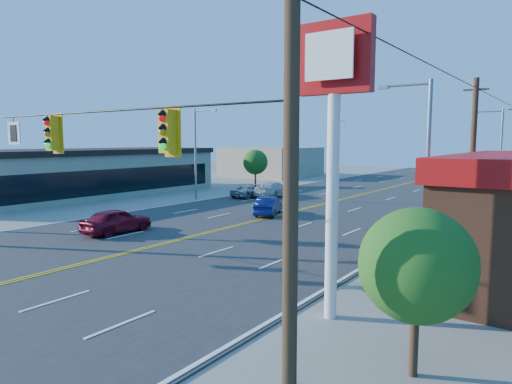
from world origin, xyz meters
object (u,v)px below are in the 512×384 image
Objects in this scene: car_magenta at (117,222)px; car_silver at (251,192)px; kfc_pylon at (334,111)px; car_white at (273,190)px; car_blue at (268,207)px.

car_magenta is 17.79m from car_silver.
kfc_pylon is at bearing 136.23° from car_silver.
car_white is (-17.01, 22.96, -5.35)m from kfc_pylon.
car_magenta is 0.85× the size of car_white.
car_white is at bearing 126.53° from kfc_pylon.
car_magenta is 1.08× the size of car_blue.
kfc_pylon is 2.08× the size of car_magenta.
kfc_pylon is at bearing 164.80° from car_magenta.
kfc_pylon reaches higher than car_blue.
car_silver is at bearing 36.70° from car_white.
kfc_pylon is 28.99m from car_silver.
kfc_pylon is 29.07m from car_white.
car_magenta is at bearing 49.16° from car_blue.
kfc_pylon is 2.25× the size of car_blue.
car_magenta is 10.68m from car_blue.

